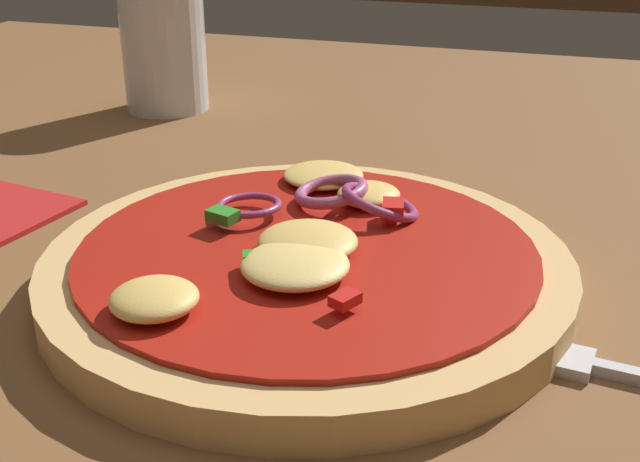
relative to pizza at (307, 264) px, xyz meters
name	(u,v)px	position (x,y,z in m)	size (l,w,h in m)	color
dining_table	(364,305)	(0.02, 0.02, -0.03)	(1.20, 1.07, 0.03)	brown
pizza	(307,264)	(0.00, 0.00, 0.00)	(0.24, 0.24, 0.04)	tan
beer_glass	(164,48)	(-0.20, 0.26, 0.04)	(0.07, 0.07, 0.11)	silver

